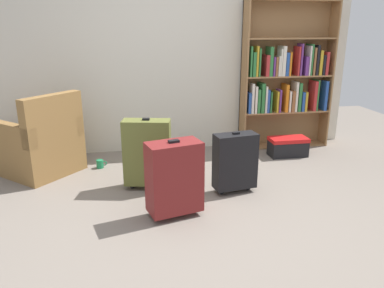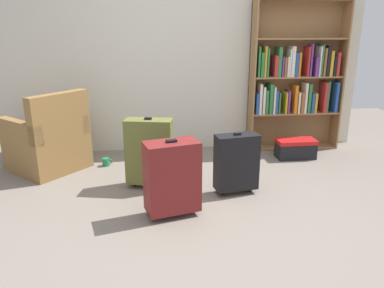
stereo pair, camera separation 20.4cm
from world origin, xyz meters
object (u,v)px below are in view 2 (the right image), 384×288
object	(u,v)px
suitcase_dark_red	(172,177)
mug	(106,162)
suitcase_black	(236,162)
storage_box	(296,148)
armchair	(49,142)
bookshelf	(295,79)
suitcase_olive	(149,152)

from	to	relation	value
suitcase_dark_red	mug	bearing A→B (deg)	118.67
mug	suitcase_black	bearing A→B (deg)	-33.82
mug	storage_box	size ratio (longest dim) A/B	0.25
mug	armchair	bearing A→B (deg)	-177.50
suitcase_dark_red	bookshelf	bearing A→B (deg)	45.47
mug	suitcase_dark_red	bearing A→B (deg)	-61.33
armchair	suitcase_dark_red	bearing A→B (deg)	-43.69
storage_box	suitcase_olive	world-z (taller)	suitcase_olive
suitcase_dark_red	suitcase_olive	xyz separation A→B (m)	(-0.19, 0.62, 0.02)
bookshelf	suitcase_black	size ratio (longest dim) A/B	3.06
armchair	suitcase_olive	size ratio (longest dim) A/B	1.36
bookshelf	mug	world-z (taller)	bookshelf
bookshelf	armchair	xyz separation A→B (m)	(-3.00, -0.47, -0.60)
storage_box	mug	bearing A→B (deg)	-179.52
bookshelf	suitcase_olive	world-z (taller)	bookshelf
suitcase_dark_red	suitcase_olive	distance (m)	0.65
mug	suitcase_black	xyz separation A→B (m)	(1.34, -0.90, 0.27)
mug	suitcase_olive	distance (m)	0.89
storage_box	suitcase_olive	size ratio (longest dim) A/B	0.66
mug	suitcase_dark_red	xyz separation A→B (m)	(0.70, -1.28, 0.31)
armchair	storage_box	distance (m)	2.92
bookshelf	storage_box	distance (m)	0.90
bookshelf	storage_box	bearing A→B (deg)	-101.29
bookshelf	suitcase_black	xyz separation A→B (m)	(-1.05, -1.34, -0.60)
bookshelf	mug	xyz separation A→B (m)	(-2.39, -0.45, -0.87)
suitcase_black	bookshelf	bearing A→B (deg)	51.98
mug	suitcase_dark_red	distance (m)	1.49
suitcase_black	suitcase_dark_red	bearing A→B (deg)	-149.56
bookshelf	mug	distance (m)	2.58
armchair	suitcase_olive	bearing A→B (deg)	-29.23
suitcase_dark_red	suitcase_black	bearing A→B (deg)	30.44
suitcase_black	suitcase_olive	xyz separation A→B (m)	(-0.83, 0.24, 0.06)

